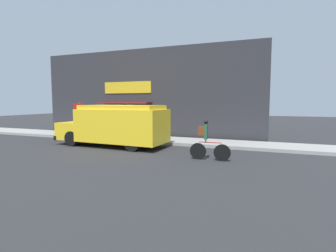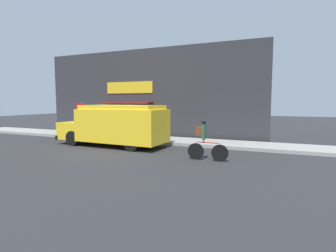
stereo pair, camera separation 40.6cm
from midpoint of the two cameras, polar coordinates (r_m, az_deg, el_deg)
ground_plane at (r=15.94m, az=-10.35°, el=-3.51°), size 70.00×70.00×0.00m
sidewalk at (r=16.90m, az=-8.28°, el=-2.69°), size 28.00×2.30×0.17m
storefront at (r=18.03m, az=-6.17°, el=7.03°), size 16.09×1.09×5.96m
school_bus at (r=14.48m, az=-12.13°, el=0.20°), size 6.33×2.70×2.24m
cyclist at (r=10.94m, az=7.48°, el=-3.29°), size 1.70×0.20×1.70m
stop_sign_post at (r=18.45m, az=-19.42°, el=2.61°), size 0.45×0.45×2.20m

